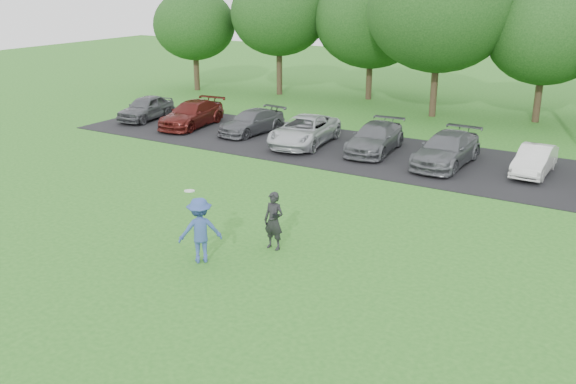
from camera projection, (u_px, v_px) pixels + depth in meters
The scene contains 6 objects.
ground at pixel (214, 281), 15.78m from camera, with size 100.00×100.00×0.00m, color #286B1E.
parking_lot at pixel (408, 158), 26.30m from camera, with size 32.00×6.50×0.03m, color black.
frisbee_player at pixel (200, 230), 16.60m from camera, with size 1.26×1.26×1.96m.
camera_bystander at pixel (274, 221), 17.41m from camera, with size 0.60×0.44×1.62m.
parked_cars at pixel (388, 141), 26.60m from camera, with size 30.70×4.95×1.25m.
tree_row at pixel (515, 23), 31.88m from camera, with size 42.39×9.85×8.64m.
Camera 1 is at (8.96, -11.22, 7.13)m, focal length 40.00 mm.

